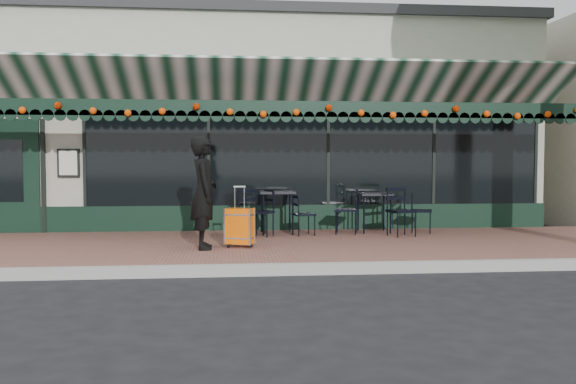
{
  "coord_description": "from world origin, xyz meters",
  "views": [
    {
      "loc": [
        -0.62,
        -8.22,
        1.55
      ],
      "look_at": [
        0.35,
        1.6,
        1.04
      ],
      "focal_mm": 38.0,
      "sensor_mm": 36.0,
      "label": 1
    }
  ],
  "objects": [
    {
      "name": "woman",
      "position": [
        -1.0,
        1.45,
        1.04
      ],
      "size": [
        0.48,
        0.68,
        1.78
      ],
      "primitive_type": "imported",
      "rotation": [
        0.0,
        0.0,
        1.66
      ],
      "color": "black",
      "rests_on": "sidewalk"
    },
    {
      "name": "chair_a_left",
      "position": [
        1.62,
        3.15,
        0.6
      ],
      "size": [
        0.54,
        0.54,
        0.9
      ],
      "primitive_type": null,
      "rotation": [
        0.0,
        0.0,
        -1.82
      ],
      "color": "black",
      "rests_on": "sidewalk"
    },
    {
      "name": "chair_b_right",
      "position": [
        0.78,
        3.01,
        0.53
      ],
      "size": [
        0.46,
        0.46,
        0.77
      ],
      "primitive_type": null,
      "rotation": [
        0.0,
        0.0,
        1.81
      ],
      "color": "black",
      "rests_on": "sidewalk"
    },
    {
      "name": "ground",
      "position": [
        0.0,
        0.0,
        0.0
      ],
      "size": [
        80.0,
        80.0,
        0.0
      ],
      "primitive_type": "plane",
      "color": "black",
      "rests_on": "ground"
    },
    {
      "name": "chair_b_front",
      "position": [
        -0.17,
        2.83,
        0.59
      ],
      "size": [
        0.6,
        0.6,
        0.89
      ],
      "primitive_type": null,
      "rotation": [
        0.0,
        0.0,
        0.51
      ],
      "color": "black",
      "rests_on": "sidewalk"
    },
    {
      "name": "suitcase",
      "position": [
        -0.44,
        1.58,
        0.48
      ],
      "size": [
        0.49,
        0.38,
        0.98
      ],
      "rotation": [
        0.0,
        0.0,
        -0.37
      ],
      "color": "#FF6508",
      "rests_on": "sidewalk"
    },
    {
      "name": "curb",
      "position": [
        0.0,
        -0.08,
        0.07
      ],
      "size": [
        18.0,
        0.16,
        0.15
      ],
      "primitive_type": "cube",
      "color": "#9E9E99",
      "rests_on": "ground"
    },
    {
      "name": "restaurant_building",
      "position": [
        0.0,
        7.84,
        2.27
      ],
      "size": [
        12.0,
        9.6,
        4.5
      ],
      "color": "#A8A491",
      "rests_on": "ground"
    },
    {
      "name": "cafe_table_a",
      "position": [
        2.21,
        3.38,
        0.84
      ],
      "size": [
        0.62,
        0.62,
        0.77
      ],
      "color": "black",
      "rests_on": "sidewalk"
    },
    {
      "name": "sidewalk",
      "position": [
        0.0,
        2.0,
        0.07
      ],
      "size": [
        18.0,
        4.0,
        0.15
      ],
      "primitive_type": "cube",
      "color": "brown",
      "rests_on": "ground"
    },
    {
      "name": "chair_b_left",
      "position": [
        -0.02,
        3.07,
        0.58
      ],
      "size": [
        0.56,
        0.56,
        0.87
      ],
      "primitive_type": null,
      "rotation": [
        0.0,
        0.0,
        -1.2
      ],
      "color": "black",
      "rests_on": "sidewalk"
    },
    {
      "name": "chair_a_right",
      "position": [
        3.1,
        3.21,
        0.56
      ],
      "size": [
        0.53,
        0.53,
        0.83
      ],
      "primitive_type": null,
      "rotation": [
        0.0,
        0.0,
        1.24
      ],
      "color": "black",
      "rests_on": "sidewalk"
    },
    {
      "name": "chair_a_front",
      "position": [
        2.56,
        2.7,
        0.6
      ],
      "size": [
        0.56,
        0.56,
        0.91
      ],
      "primitive_type": null,
      "rotation": [
        0.0,
        0.0,
        0.26
      ],
      "color": "black",
      "rests_on": "sidewalk"
    },
    {
      "name": "cafe_table_b",
      "position": [
        0.31,
        3.33,
        0.88
      ],
      "size": [
        0.66,
        0.66,
        0.82
      ],
      "color": "black",
      "rests_on": "sidewalk"
    }
  ]
}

